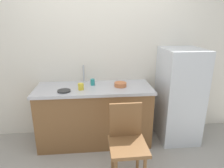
# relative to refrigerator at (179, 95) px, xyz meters

# --- Properties ---
(back_wall) EXTENTS (4.80, 0.10, 2.59)m
(back_wall) POSITION_rel_refrigerator_xyz_m (-1.14, 0.36, 0.60)
(back_wall) COLOR silver
(back_wall) RESTS_ON ground_plane
(cabinet_base) EXTENTS (1.58, 0.60, 0.82)m
(cabinet_base) POSITION_rel_refrigerator_xyz_m (-1.25, 0.01, -0.28)
(cabinet_base) COLOR brown
(cabinet_base) RESTS_ON ground_plane
(countertop) EXTENTS (1.62, 0.64, 0.04)m
(countertop) POSITION_rel_refrigerator_xyz_m (-1.25, 0.01, 0.15)
(countertop) COLOR #B7B7BC
(countertop) RESTS_ON cabinet_base
(faucet) EXTENTS (0.02, 0.02, 0.26)m
(faucet) POSITION_rel_refrigerator_xyz_m (-1.39, 0.26, 0.30)
(faucet) COLOR #B7B7BC
(faucet) RESTS_ON countertop
(refrigerator) EXTENTS (0.55, 0.62, 1.38)m
(refrigerator) POSITION_rel_refrigerator_xyz_m (0.00, 0.00, 0.00)
(refrigerator) COLOR silver
(refrigerator) RESTS_ON ground_plane
(chair) EXTENTS (0.41, 0.41, 0.89)m
(chair) POSITION_rel_refrigerator_xyz_m (-0.90, -0.79, -0.19)
(chair) COLOR brown
(chair) RESTS_ON ground_plane
(terracotta_bowl) EXTENTS (0.17, 0.17, 0.06)m
(terracotta_bowl) POSITION_rel_refrigerator_xyz_m (-0.88, -0.01, 0.20)
(terracotta_bowl) COLOR #C67042
(terracotta_bowl) RESTS_ON countertop
(hotplate) EXTENTS (0.17, 0.17, 0.02)m
(hotplate) POSITION_rel_refrigerator_xyz_m (-1.64, -0.14, 0.18)
(hotplate) COLOR #2D2D2D
(hotplate) RESTS_ON countertop
(cup_teal) EXTENTS (0.06, 0.06, 0.09)m
(cup_teal) POSITION_rel_refrigerator_xyz_m (-1.27, 0.09, 0.21)
(cup_teal) COLOR teal
(cup_teal) RESTS_ON countertop
(cup_yellow) EXTENTS (0.08, 0.08, 0.09)m
(cup_yellow) POSITION_rel_refrigerator_xyz_m (-1.42, -0.09, 0.21)
(cup_yellow) COLOR yellow
(cup_yellow) RESTS_ON countertop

